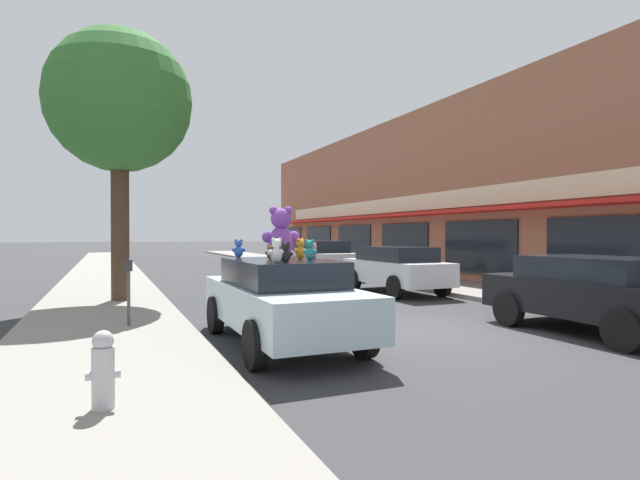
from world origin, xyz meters
TOP-DOWN VIEW (x-y plane):
  - ground_plane at (0.00, 0.00)m, footprint 260.00×260.00m
  - sidewalk_near at (-5.60, 0.00)m, footprint 3.16×90.00m
  - sidewalk_far at (5.60, 0.00)m, footprint 3.16×90.00m
  - storefront_row at (12.18, 11.52)m, footprint 11.12×35.63m
  - plush_art_car at (-2.80, -0.16)m, footprint 1.93×4.53m
  - teddy_bear_giant at (-2.70, 0.16)m, footprint 0.71×0.49m
  - teddy_bear_pink at (-2.16, -0.07)m, footprint 0.19×0.20m
  - teddy_bear_black at (-3.02, -1.00)m, footprint 0.24×0.20m
  - teddy_bear_orange at (-2.48, -0.23)m, footprint 0.27×0.22m
  - teddy_bear_cream at (-2.44, 0.72)m, footprint 0.21×0.26m
  - teddy_bear_teal at (-2.42, -0.53)m, footprint 0.23×0.24m
  - teddy_bear_white at (-3.17, -1.02)m, footprint 0.29×0.19m
  - teddy_bear_blue at (-3.29, 0.88)m, footprint 0.27×0.19m
  - teddy_bear_brown at (-2.93, 0.06)m, footprint 0.19×0.16m
  - parked_car_far_left at (2.95, -1.62)m, footprint 2.00×4.01m
  - parked_car_far_center at (2.95, 5.43)m, footprint 1.86×4.19m
  - parked_car_far_right at (2.95, 11.53)m, footprint 1.91×4.74m
  - street_tree at (-5.22, 6.10)m, footprint 3.78×3.78m
  - fire_hydrant at (-5.59, -2.80)m, footprint 0.33×0.22m
  - parking_meter at (-5.17, 2.01)m, footprint 0.14×0.10m

SIDE VIEW (x-z plane):
  - ground_plane at x=0.00m, z-range 0.00..0.00m
  - sidewalk_near at x=-5.60m, z-range 0.00..0.13m
  - sidewalk_far at x=5.60m, z-range 0.00..0.13m
  - fire_hydrant at x=-5.59m, z-range 0.13..0.92m
  - plush_art_car at x=-2.80m, z-range 0.07..1.52m
  - parked_car_far_left at x=2.95m, z-range 0.07..1.54m
  - parked_car_far_center at x=2.95m, z-range 0.08..1.57m
  - parked_car_far_right at x=2.95m, z-range 0.07..1.68m
  - parking_meter at x=-5.17m, z-range 0.31..1.58m
  - teddy_bear_brown at x=-2.93m, z-range 1.45..1.71m
  - teddy_bear_pink at x=-2.16m, z-range 1.45..1.74m
  - teddy_bear_black at x=-3.02m, z-range 1.45..1.77m
  - teddy_bear_blue at x=-3.29m, z-range 1.45..1.80m
  - teddy_bear_cream at x=-2.44m, z-range 1.45..1.80m
  - teddy_bear_teal at x=-2.42m, z-range 1.45..1.80m
  - teddy_bear_orange at x=-2.48m, z-range 1.45..1.81m
  - teddy_bear_white at x=-3.17m, z-range 1.45..1.83m
  - teddy_bear_giant at x=-2.70m, z-range 1.44..2.37m
  - storefront_row at x=12.18m, z-range 0.00..7.47m
  - street_tree at x=-5.22m, z-range 1.80..9.01m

